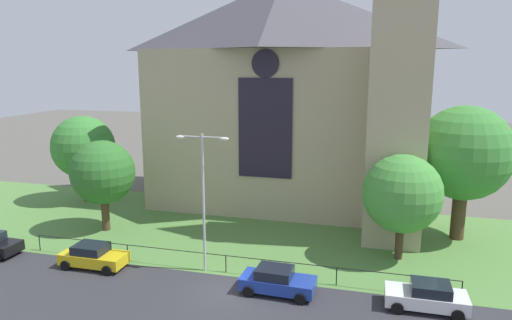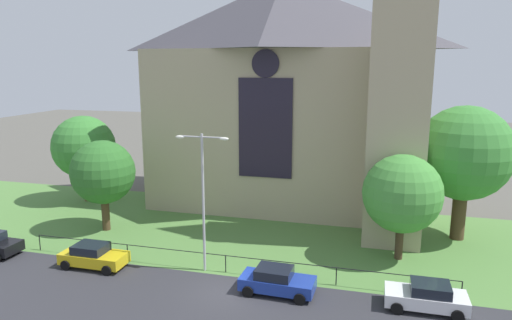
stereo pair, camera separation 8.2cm
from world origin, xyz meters
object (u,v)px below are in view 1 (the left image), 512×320
at_px(streetlamp_near, 203,186).
at_px(parked_car_yellow, 93,256).
at_px(tree_right_near, 402,194).
at_px(tree_right_far, 464,154).
at_px(tree_left_near, 103,173).
at_px(parked_car_white, 427,296).
at_px(church_building, 288,92).
at_px(parked_car_blue, 277,281).
at_px(tree_left_far, 83,147).

distance_m(streetlamp_near, parked_car_yellow, 8.64).
height_order(tree_right_near, parked_car_yellow, tree_right_near).
relative_size(tree_right_far, streetlamp_near, 1.14).
distance_m(tree_left_near, parked_car_white, 24.38).
height_order(church_building, parked_car_blue, church_building).
bearing_deg(tree_left_far, parked_car_yellow, -54.22).
bearing_deg(parked_car_yellow, streetlamp_near, 10.67).
bearing_deg(church_building, parked_car_yellow, -118.38).
distance_m(tree_right_near, parked_car_yellow, 20.34).
bearing_deg(church_building, parked_car_white, -57.49).
xyz_separation_m(tree_left_far, parked_car_yellow, (9.23, -12.81, -4.44)).
xyz_separation_m(tree_right_far, streetlamp_near, (-16.17, -10.00, -0.94)).
bearing_deg(parked_car_blue, church_building, 101.43).
bearing_deg(tree_left_far, tree_right_near, -12.85).
bearing_deg(parked_car_white, church_building, -57.79).
xyz_separation_m(tree_left_far, parked_car_blue, (21.35, -13.22, -4.44)).
bearing_deg(tree_left_far, streetlamp_near, -35.12).
relative_size(tree_right_far, parked_car_white, 2.36).
distance_m(church_building, tree_right_far, 15.65).
xyz_separation_m(parked_car_yellow, parked_car_blue, (12.11, -0.40, 0.00)).
height_order(parked_car_yellow, parked_car_blue, same).
xyz_separation_m(church_building, parked_car_white, (10.95, -17.18, -9.53)).
bearing_deg(tree_right_far, tree_left_far, 177.39).
bearing_deg(tree_left_near, tree_right_near, 0.32).
bearing_deg(parked_car_blue, tree_right_far, 48.49).
distance_m(tree_right_far, streetlamp_near, 19.04).
xyz_separation_m(tree_left_near, tree_right_far, (26.31, 5.07, 1.83)).
bearing_deg(parked_car_blue, tree_left_far, 150.26).
distance_m(streetlamp_near, parked_car_white, 13.99).
distance_m(church_building, parked_car_yellow, 21.61).
xyz_separation_m(tree_right_near, parked_car_white, (1.23, -6.50, -3.75)).
xyz_separation_m(tree_left_near, tree_right_near, (21.99, 0.12, -0.12)).
height_order(streetlamp_near, parked_car_yellow, streetlamp_near).
bearing_deg(tree_left_near, parked_car_white, -15.36).
distance_m(tree_left_far, parked_car_white, 32.43).
xyz_separation_m(streetlamp_near, parked_car_blue, (5.02, -1.73, -4.76)).
height_order(tree_left_far, parked_car_blue, tree_left_far).
relative_size(church_building, tree_left_far, 3.21).
bearing_deg(streetlamp_near, parked_car_white, -6.32).
bearing_deg(tree_left_near, tree_left_far, 133.36).
distance_m(tree_left_far, tree_right_far, 32.56).
bearing_deg(tree_right_near, streetlamp_near, -156.91).
relative_size(tree_left_far, tree_right_far, 0.82).
distance_m(streetlamp_near, parked_car_blue, 7.13).
distance_m(tree_right_near, tree_right_far, 6.85).
bearing_deg(tree_left_far, parked_car_blue, -31.76).
xyz_separation_m(church_building, streetlamp_near, (-2.13, -15.73, -4.77)).
bearing_deg(tree_left_far, parked_car_white, -23.74).
distance_m(tree_right_far, parked_car_blue, 17.16).
height_order(tree_right_near, tree_left_far, tree_left_far).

